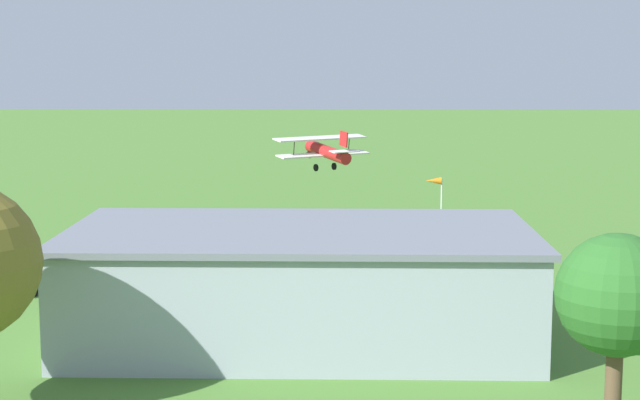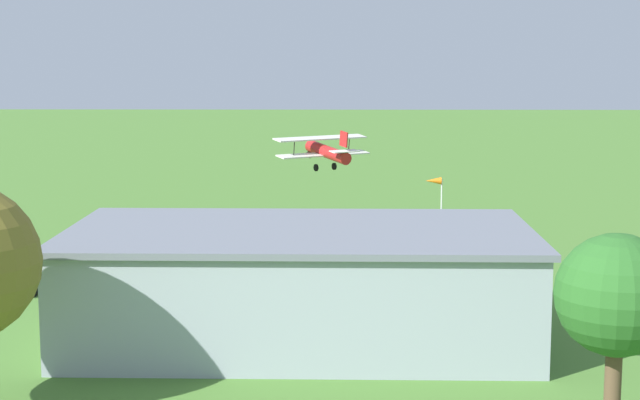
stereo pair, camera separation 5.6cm
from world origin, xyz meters
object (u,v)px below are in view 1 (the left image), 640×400
object	(u,v)px
person_crossing_taxiway	(198,265)
tree_behind_hangar_right	(617,297)
car_grey	(31,278)
biplane	(326,150)
person_beside_truck	(131,266)
hangar	(300,284)
car_black	(140,275)
person_at_fence_line	(511,286)
windsock	(434,186)
truck_delivery_white	(470,260)

from	to	relation	value
person_crossing_taxiway	tree_behind_hangar_right	distance (m)	38.89
car_grey	person_crossing_taxiway	bearing A→B (deg)	-155.88
biplane	person_beside_truck	size ratio (longest dim) A/B	5.43
biplane	hangar	bearing A→B (deg)	88.04
car_black	person_at_fence_line	distance (m)	25.07
person_beside_truck	windsock	size ratio (longest dim) A/B	0.27
biplane	person_at_fence_line	xyz separation A→B (m)	(-12.39, 23.39, -6.69)
hangar	person_beside_truck	world-z (taller)	hangar
hangar	windsock	size ratio (longest dim) A/B	4.42
car_black	person_beside_truck	size ratio (longest dim) A/B	2.79
car_black	truck_delivery_white	world-z (taller)	truck_delivery_white
tree_behind_hangar_right	car_black	bearing A→B (deg)	-49.24
truck_delivery_white	person_crossing_taxiway	bearing A→B (deg)	-5.13
person_at_fence_line	windsock	xyz separation A→B (m)	(3.40, -17.30, 4.39)
tree_behind_hangar_right	hangar	bearing A→B (deg)	-50.54
car_black	tree_behind_hangar_right	world-z (taller)	tree_behind_hangar_right
biplane	tree_behind_hangar_right	bearing A→B (deg)	103.57
person_beside_truck	windsock	xyz separation A→B (m)	(-22.82, -11.52, 4.36)
truck_delivery_white	person_beside_truck	xyz separation A→B (m)	(24.09, -1.33, -0.77)
truck_delivery_white	person_crossing_taxiway	size ratio (longest dim) A/B	4.56
person_at_fence_line	tree_behind_hangar_right	xyz separation A→B (m)	(0.46, 26.02, 5.68)
truck_delivery_white	windsock	xyz separation A→B (m)	(1.27, -12.85, 3.59)
biplane	person_crossing_taxiway	world-z (taller)	biplane
person_beside_truck	hangar	bearing A→B (deg)	128.56
car_black	windsock	xyz separation A→B (m)	(-21.55, -14.91, 4.29)
hangar	car_black	xyz separation A→B (m)	(11.41, -12.52, -2.33)
hangar	windsock	bearing A→B (deg)	-110.29
biplane	windsock	bearing A→B (deg)	145.87
person_crossing_taxiway	person_at_fence_line	bearing A→B (deg)	163.95
biplane	windsock	distance (m)	11.10
person_beside_truck	person_crossing_taxiway	size ratio (longest dim) A/B	1.03
tree_behind_hangar_right	person_crossing_taxiway	bearing A→B (deg)	-56.85
car_black	tree_behind_hangar_right	size ratio (longest dim) A/B	0.49
biplane	car_grey	distance (m)	30.28
tree_behind_hangar_right	windsock	world-z (taller)	tree_behind_hangar_right
hangar	person_at_fence_line	bearing A→B (deg)	-143.18
car_grey	truck_delivery_white	xyz separation A→B (m)	(-30.02, -3.03, 0.70)
windsock	truck_delivery_white	bearing A→B (deg)	95.64
hangar	tree_behind_hangar_right	bearing A→B (deg)	129.46
person_beside_truck	person_crossing_taxiway	world-z (taller)	person_beside_truck
car_grey	person_at_fence_line	bearing A→B (deg)	177.48
biplane	car_grey	world-z (taller)	biplane
biplane	person_at_fence_line	distance (m)	27.30
person_crossing_taxiway	windsock	distance (m)	21.69
person_crossing_taxiway	biplane	bearing A→B (deg)	-117.90
car_grey	person_beside_truck	world-z (taller)	car_grey
biplane	person_at_fence_line	size ratio (longest dim) A/B	5.63
truck_delivery_white	person_at_fence_line	world-z (taller)	truck_delivery_white
car_grey	biplane	bearing A→B (deg)	-131.96
car_black	truck_delivery_white	bearing A→B (deg)	-174.85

